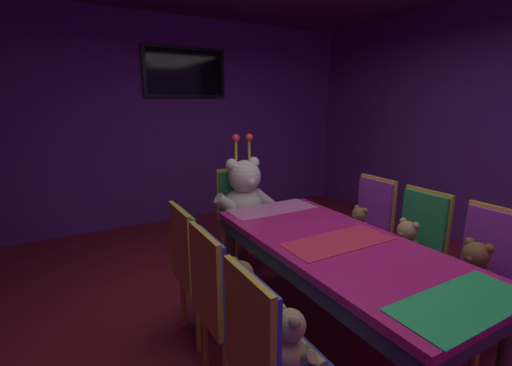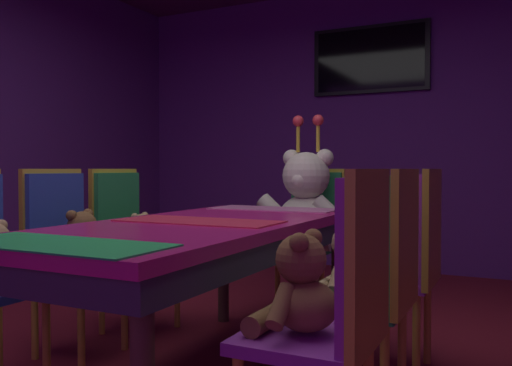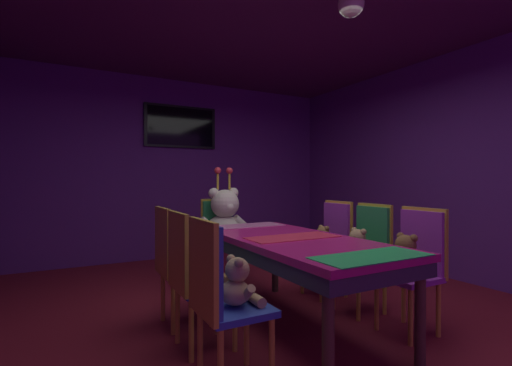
{
  "view_description": "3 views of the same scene",
  "coord_description": "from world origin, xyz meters",
  "px_view_note": "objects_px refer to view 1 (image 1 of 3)",
  "views": [
    {
      "loc": [
        -1.56,
        -1.65,
        1.67
      ],
      "look_at": [
        -0.02,
        1.11,
        0.93
      ],
      "focal_mm": 24.43,
      "sensor_mm": 36.0,
      "label": 1
    },
    {
      "loc": [
        1.34,
        -2.12,
        0.99
      ],
      "look_at": [
        -0.09,
        0.79,
        0.9
      ],
      "focal_mm": 37.9,
      "sensor_mm": 36.0,
      "label": 2
    },
    {
      "loc": [
        -1.67,
        -2.44,
        1.21
      ],
      "look_at": [
        0.09,
        0.79,
        1.18
      ],
      "focal_mm": 25.34,
      "sensor_mm": 36.0,
      "label": 3
    }
  ],
  "objects_px": {
    "chair_left_0": "(264,350)",
    "teddy_right_2": "(358,223)",
    "chair_right_0": "(486,264)",
    "teddy_right_0": "(474,268)",
    "teddy_left_1": "(242,288)",
    "teddy_left_2": "(212,260)",
    "banquet_table": "(338,254)",
    "teddy_left_0": "(291,342)",
    "chair_left_1": "(219,294)",
    "teddy_right_1": "(406,242)",
    "king_teddy_bear": "(245,195)",
    "throne_chair": "(238,205)",
    "chair_right_1": "(418,238)",
    "chair_right_2": "(370,219)",
    "wall_tv": "(185,73)",
    "chair_left_2": "(193,261)"
  },
  "relations": [
    {
      "from": "teddy_left_1",
      "to": "teddy_right_0",
      "type": "xyz_separation_m",
      "value": [
        1.44,
        -0.54,
        0.01
      ]
    },
    {
      "from": "banquet_table",
      "to": "teddy_left_1",
      "type": "relative_size",
      "value": 6.13
    },
    {
      "from": "banquet_table",
      "to": "teddy_left_2",
      "type": "xyz_separation_m",
      "value": [
        -0.72,
        0.5,
        -0.08
      ]
    },
    {
      "from": "chair_left_0",
      "to": "teddy_left_1",
      "type": "relative_size",
      "value": 2.99
    },
    {
      "from": "teddy_left_1",
      "to": "chair_right_0",
      "type": "height_order",
      "value": "chair_right_0"
    },
    {
      "from": "chair_right_0",
      "to": "wall_tv",
      "type": "distance_m",
      "value": 4.0
    },
    {
      "from": "teddy_left_0",
      "to": "king_teddy_bear",
      "type": "distance_m",
      "value": 2.03
    },
    {
      "from": "chair_right_0",
      "to": "teddy_right_0",
      "type": "relative_size",
      "value": 2.82
    },
    {
      "from": "teddy_right_1",
      "to": "teddy_left_2",
      "type": "bearing_deg",
      "value": -18.82
    },
    {
      "from": "chair_right_2",
      "to": "throne_chair",
      "type": "height_order",
      "value": "same"
    },
    {
      "from": "chair_left_2",
      "to": "teddy_left_0",
      "type": "bearing_deg",
      "value": -83.19
    },
    {
      "from": "teddy_left_0",
      "to": "throne_chair",
      "type": "height_order",
      "value": "throne_chair"
    },
    {
      "from": "chair_left_1",
      "to": "wall_tv",
      "type": "bearing_deg",
      "value": 74.2
    },
    {
      "from": "chair_left_0",
      "to": "teddy_right_2",
      "type": "bearing_deg",
      "value": 32.72
    },
    {
      "from": "teddy_right_1",
      "to": "wall_tv",
      "type": "bearing_deg",
      "value": -76.97
    },
    {
      "from": "king_teddy_bear",
      "to": "chair_right_0",
      "type": "bearing_deg",
      "value": 24.32
    },
    {
      "from": "teddy_left_1",
      "to": "teddy_right_2",
      "type": "bearing_deg",
      "value": 19.49
    },
    {
      "from": "chair_right_2",
      "to": "throne_chair",
      "type": "distance_m",
      "value": 1.34
    },
    {
      "from": "banquet_table",
      "to": "chair_right_1",
      "type": "height_order",
      "value": "chair_right_1"
    },
    {
      "from": "teddy_left_0",
      "to": "chair_left_2",
      "type": "relative_size",
      "value": 0.32
    },
    {
      "from": "teddy_left_0",
      "to": "teddy_right_1",
      "type": "xyz_separation_m",
      "value": [
        1.46,
        0.52,
        0.01
      ]
    },
    {
      "from": "chair_left_1",
      "to": "teddy_right_2",
      "type": "height_order",
      "value": "chair_left_1"
    },
    {
      "from": "chair_left_1",
      "to": "teddy_right_0",
      "type": "relative_size",
      "value": 2.82
    },
    {
      "from": "chair_left_2",
      "to": "chair_right_0",
      "type": "height_order",
      "value": "same"
    },
    {
      "from": "teddy_right_0",
      "to": "banquet_table",
      "type": "bearing_deg",
      "value": -36.19
    },
    {
      "from": "teddy_left_0",
      "to": "chair_left_1",
      "type": "height_order",
      "value": "chair_left_1"
    },
    {
      "from": "teddy_left_1",
      "to": "throne_chair",
      "type": "xyz_separation_m",
      "value": [
        0.73,
        1.52,
        0.0
      ]
    },
    {
      "from": "chair_left_0",
      "to": "teddy_right_1",
      "type": "xyz_separation_m",
      "value": [
        1.6,
        0.52,
        -0.01
      ]
    },
    {
      "from": "teddy_left_2",
      "to": "teddy_right_1",
      "type": "bearing_deg",
      "value": -18.82
    },
    {
      "from": "chair_right_2",
      "to": "wall_tv",
      "type": "height_order",
      "value": "wall_tv"
    },
    {
      "from": "teddy_left_1",
      "to": "chair_right_1",
      "type": "height_order",
      "value": "chair_right_1"
    },
    {
      "from": "chair_right_1",
      "to": "chair_right_2",
      "type": "xyz_separation_m",
      "value": [
        0.02,
        0.53,
        0.0
      ]
    },
    {
      "from": "chair_right_0",
      "to": "teddy_right_0",
      "type": "xyz_separation_m",
      "value": [
        -0.15,
        -0.0,
        0.0
      ]
    },
    {
      "from": "teddy_right_1",
      "to": "king_teddy_bear",
      "type": "bearing_deg",
      "value": -62.27
    },
    {
      "from": "chair_right_0",
      "to": "teddy_left_2",
      "type": "bearing_deg",
      "value": -32.91
    },
    {
      "from": "teddy_left_0",
      "to": "chair_left_1",
      "type": "relative_size",
      "value": 0.32
    },
    {
      "from": "teddy_left_1",
      "to": "teddy_left_2",
      "type": "xyz_separation_m",
      "value": [
        0.01,
        0.48,
        -0.02
      ]
    },
    {
      "from": "chair_left_1",
      "to": "wall_tv",
      "type": "relative_size",
      "value": 0.87
    },
    {
      "from": "teddy_right_1",
      "to": "teddy_right_2",
      "type": "height_order",
      "value": "teddy_right_1"
    },
    {
      "from": "chair_left_0",
      "to": "teddy_right_0",
      "type": "xyz_separation_m",
      "value": [
        1.59,
        -0.01,
        0.0
      ]
    },
    {
      "from": "throne_chair",
      "to": "teddy_left_2",
      "type": "bearing_deg",
      "value": -34.6
    },
    {
      "from": "teddy_left_2",
      "to": "king_teddy_bear",
      "type": "relative_size",
      "value": 0.31
    },
    {
      "from": "chair_right_0",
      "to": "chair_left_0",
      "type": "bearing_deg",
      "value": -0.4
    },
    {
      "from": "chair_left_2",
      "to": "teddy_right_1",
      "type": "xyz_separation_m",
      "value": [
        1.58,
        -0.49,
        -0.01
      ]
    },
    {
      "from": "teddy_right_2",
      "to": "wall_tv",
      "type": "bearing_deg",
      "value": -73.89
    },
    {
      "from": "teddy_left_1",
      "to": "chair_right_0",
      "type": "xyz_separation_m",
      "value": [
        1.58,
        -0.54,
        0.0
      ]
    },
    {
      "from": "chair_left_0",
      "to": "teddy_right_2",
      "type": "xyz_separation_m",
      "value": [
        1.63,
        1.05,
        -0.02
      ]
    },
    {
      "from": "chair_left_0",
      "to": "teddy_left_1",
      "type": "height_order",
      "value": "chair_left_0"
    },
    {
      "from": "teddy_right_0",
      "to": "throne_chair",
      "type": "bearing_deg",
      "value": -71.04
    },
    {
      "from": "teddy_left_0",
      "to": "teddy_left_1",
      "type": "bearing_deg",
      "value": 88.62
    }
  ]
}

